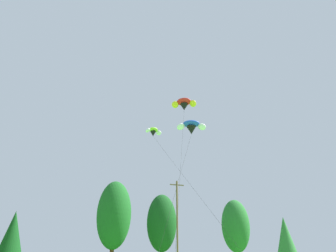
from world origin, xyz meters
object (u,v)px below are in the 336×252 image
object	(u,v)px
utility_pole	(177,223)
parafoil_kite_high_blue_white	(191,127)
parafoil_kite_far_lime_white	(153,132)
parafoil_kite_mid_red_yellow	(184,104)

from	to	relation	value
utility_pole	parafoil_kite_high_blue_white	xyz separation A→B (m)	(-4.82, -16.20, 8.01)
utility_pole	parafoil_kite_high_blue_white	size ratio (longest dim) A/B	0.92
parafoil_kite_far_lime_white	parafoil_kite_high_blue_white	bearing A→B (deg)	-86.82
utility_pole	parafoil_kite_mid_red_yellow	bearing A→B (deg)	-104.82
parafoil_kite_high_blue_white	parafoil_kite_far_lime_white	xyz separation A→B (m)	(-0.62, 11.07, 3.37)
parafoil_kite_high_blue_white	parafoil_kite_far_lime_white	bearing A→B (deg)	93.18
utility_pole	parafoil_kite_mid_red_yellow	world-z (taller)	parafoil_kite_mid_red_yellow
parafoil_kite_mid_red_yellow	parafoil_kite_far_lime_white	distance (m)	5.64
utility_pole	parafoil_kite_far_lime_white	distance (m)	13.61
parafoil_kite_high_blue_white	parafoil_kite_mid_red_yellow	world-z (taller)	parafoil_kite_mid_red_yellow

